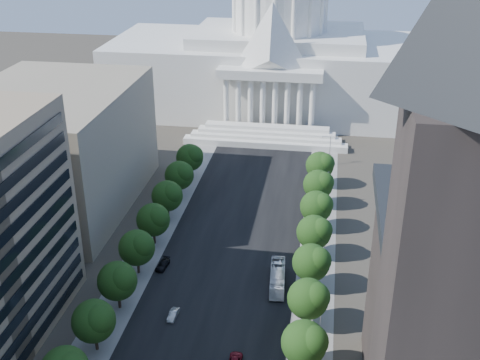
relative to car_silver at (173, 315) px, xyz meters
The scene contains 27 objects.
road_asphalt 32.20m from the car_silver, 77.44° to the left, with size 30.00×260.00×0.01m, color black.
sidewalk_left 33.64m from the car_silver, 110.90° to the left, with size 8.00×260.00×0.02m, color gray.
sidewalk_right 40.79m from the car_silver, 50.39° to the left, with size 8.00×260.00×0.02m, color gray.
capitol 127.98m from the car_silver, 86.83° to the left, with size 120.00×56.00×73.00m.
office_block_left_far 60.02m from the car_silver, 134.71° to the left, with size 38.00×52.00×30.00m, color gray.
tree_l_d 16.22m from the car_silver, 134.69° to the right, with size 7.79×7.60×9.97m.
tree_l_e 12.19m from the car_silver, behind, with size 7.79×7.60×9.97m.
tree_l_f 17.95m from the car_silver, 128.86° to the left, with size 7.79×7.60×9.97m.
tree_l_g 27.99m from the car_silver, 112.90° to the left, with size 7.79×7.60×9.97m.
tree_l_h 39.15m from the car_silver, 105.98° to the left, with size 7.79×7.60×9.97m.
tree_l_i 50.70m from the car_silver, 102.22° to the left, with size 7.79×7.60×9.97m.
tree_l_j 62.42m from the car_silver, 99.87° to the left, with size 7.79×7.60×9.97m.
tree_r_d 28.14m from the car_silver, 23.03° to the right, with size 7.79×7.60×9.97m.
tree_r_e 26.03m from the car_silver, ahead, with size 7.79×7.60×9.97m.
tree_r_f 29.17m from the car_silver, 27.56° to the left, with size 7.79×7.60×9.97m.
tree_r_g 36.23m from the car_silver, 44.87° to the left, with size 7.79×7.60×9.97m.
tree_r_h 45.41m from the car_silver, 55.76° to the left, with size 7.79×7.60×9.97m.
tree_r_i 55.67m from the car_silver, 62.76° to the left, with size 7.79×7.60×9.97m.
tree_r_j 66.52m from the car_silver, 67.52° to the left, with size 7.79×7.60×9.97m.
streetlight_c 27.44m from the car_silver, ahead, with size 2.61×0.44×9.00m.
streetlight_d 38.06m from the car_silver, 44.48° to the left, with size 2.61×0.44×9.00m.
streetlight_e 58.27m from the car_silver, 62.38° to the left, with size 2.61×0.44×9.00m.
streetlight_f 81.18m from the car_silver, 70.60° to the left, with size 2.61×0.44×9.00m.
car_silver is the anchor object (origin of this frame).
car_red 17.04m from the car_silver, 37.47° to the right, with size 2.16×4.67×1.30m, color maroon.
car_dark_b 17.33m from the car_silver, 112.01° to the left, with size 1.96×4.82×1.40m, color black.
city_bus 22.87m from the car_silver, 36.48° to the left, with size 2.90×12.40×3.45m, color white.
Camera 1 is at (19.56, -29.81, 72.16)m, focal length 45.00 mm.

